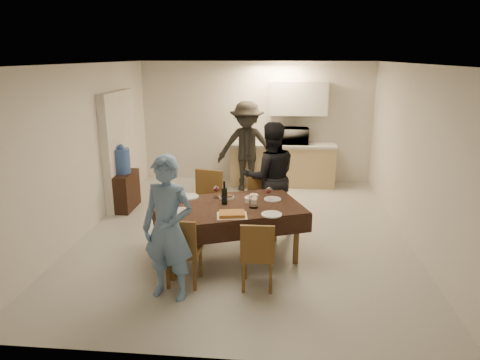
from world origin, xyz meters
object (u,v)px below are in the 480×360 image
object	(u,v)px
person_near	(168,229)
person_far	(270,177)
microwave	(294,136)
savoury_tart	(232,214)
wine_bottle	(224,193)
water_pitcher	(253,201)
console	(124,191)
dining_table	(228,208)
water_jug	(122,161)
person_kitchen	(247,147)

from	to	relation	value
person_near	person_far	size ratio (longest dim) A/B	0.96
microwave	person_far	xyz separation A→B (m)	(-0.43, -2.54, -0.20)
savoury_tart	person_far	size ratio (longest dim) A/B	0.22
wine_bottle	person_far	xyz separation A→B (m)	(0.60, 1.00, -0.05)
water_pitcher	microwave	world-z (taller)	microwave
person_near	console	bearing A→B (deg)	131.04
wine_bottle	dining_table	bearing A→B (deg)	-45.00
water_jug	person_far	xyz separation A→B (m)	(2.67, -0.74, -0.02)
dining_table	person_kitchen	world-z (taller)	person_kitchen
microwave	dining_table	bearing A→B (deg)	74.66
person_far	person_kitchen	size ratio (longest dim) A/B	0.95
console	savoury_tart	distance (m)	3.14
person_near	wine_bottle	bearing A→B (deg)	77.58
person_near	person_far	bearing A→B (deg)	74.38
console	person_near	xyz separation A→B (m)	(1.57, -2.84, 0.51)
console	microwave	size ratio (longest dim) A/B	1.21
console	person_near	size ratio (longest dim) A/B	0.43
console	water_pitcher	distance (m)	3.12
wine_bottle	savoury_tart	world-z (taller)	wine_bottle
dining_table	wine_bottle	bearing A→B (deg)	114.08
person_near	person_kitchen	distance (m)	4.23
console	person_kitchen	world-z (taller)	person_kitchen
savoury_tart	water_pitcher	bearing A→B (deg)	52.85
person_far	console	bearing A→B (deg)	-28.30
savoury_tart	wine_bottle	bearing A→B (deg)	109.23
wine_bottle	water_pitcher	size ratio (longest dim) A/B	1.78
wine_bottle	water_jug	bearing A→B (deg)	140.06
person_kitchen	dining_table	bearing A→B (deg)	-90.33
console	wine_bottle	world-z (taller)	wine_bottle
dining_table	savoury_tart	xyz separation A→B (m)	(0.10, -0.38, 0.06)
wine_bottle	microwave	distance (m)	3.69
console	wine_bottle	xyz separation A→B (m)	(2.07, -1.74, 0.59)
dining_table	wine_bottle	size ratio (longest dim) A/B	6.87
water_jug	person_near	bearing A→B (deg)	-60.98
wine_bottle	savoury_tart	bearing A→B (deg)	-70.77
wine_bottle	person_near	distance (m)	1.21
water_jug	wine_bottle	distance (m)	2.70
water_jug	person_kitchen	bearing A→B (deg)	32.28
dining_table	person_far	bearing A→B (deg)	41.44
person_far	water_jug	bearing A→B (deg)	-28.30
water_jug	wine_bottle	world-z (taller)	water_jug
dining_table	water_jug	xyz separation A→B (m)	(-2.12, 1.79, 0.17)
dining_table	person_far	world-z (taller)	person_far
water_jug	savoury_tart	distance (m)	3.11
dining_table	console	bearing A→B (deg)	119.01
wine_bottle	microwave	xyz separation A→B (m)	(1.03, 3.54, 0.15)
savoury_tart	microwave	world-z (taller)	microwave
microwave	person_near	world-z (taller)	person_near
wine_bottle	person_kitchen	size ratio (longest dim) A/B	0.18
dining_table	water_jug	size ratio (longest dim) A/B	5.00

